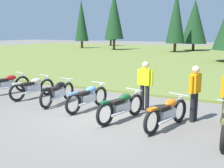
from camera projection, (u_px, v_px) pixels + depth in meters
name	position (u px, v px, depth m)	size (l,w,h in m)	color
ground_plane	(103.00, 114.00, 8.93)	(140.00, 140.00, 0.00)	slate
grass_moorland	(214.00, 56.00, 30.77)	(80.00, 44.00, 0.10)	olive
motorcycle_red	(8.00, 84.00, 11.86)	(0.80, 2.05, 0.88)	black
motorcycle_cream	(33.00, 87.00, 11.07)	(0.69, 2.08, 0.88)	black
motorcycle_black	(58.00, 92.00, 10.19)	(0.62, 2.10, 0.88)	black
motorcycle_sky_blue	(88.00, 97.00, 9.39)	(0.62, 2.09, 0.88)	black
motorcycle_british_green	(122.00, 106.00, 8.25)	(0.77, 2.06, 0.88)	black
motorcycle_orange	(167.00, 113.00, 7.57)	(0.79, 2.05, 0.88)	black
rider_with_back_turned	(195.00, 90.00, 8.06)	(0.31, 0.53, 1.67)	black
rider_near_row_end	(145.00, 83.00, 9.21)	(0.55, 0.22, 1.67)	black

